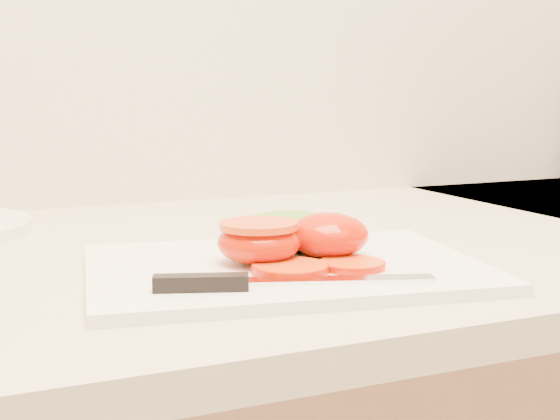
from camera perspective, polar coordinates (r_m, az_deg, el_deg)
name	(u,v)px	position (r m, az deg, el deg)	size (l,w,h in m)	color
cutting_board	(285,268)	(0.68, 0.34, -4.29)	(0.34, 0.24, 0.01)	white
tomato_half_dome	(328,235)	(0.70, 3.53, -1.84)	(0.07, 0.07, 0.04)	#C11C00
tomato_half_cut	(259,241)	(0.67, -1.55, -2.25)	(0.07, 0.07, 0.04)	#C11C00
tomato_slice_0	(290,268)	(0.64, 0.74, -4.30)	(0.06, 0.06, 0.01)	#EE5312
tomato_slice_1	(352,265)	(0.66, 5.29, -3.99)	(0.05, 0.05, 0.01)	#EE5312
lettuce_leaf_0	(293,231)	(0.75, 0.98, -1.55)	(0.12, 0.09, 0.03)	#62B630
knife	(258,282)	(0.60, -1.66, -5.25)	(0.22, 0.07, 0.01)	silver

